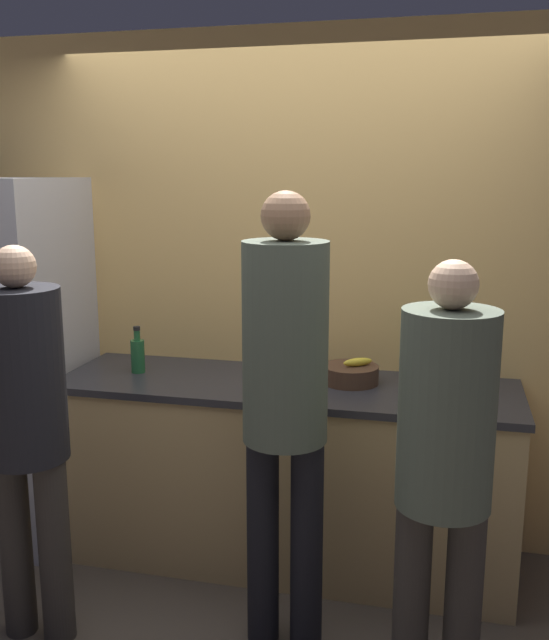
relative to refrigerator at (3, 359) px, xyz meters
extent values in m
plane|color=#4C4238|center=(1.51, -0.35, -0.94)|extent=(14.00, 14.00, 0.00)
cube|color=#E0B266|center=(1.51, 0.38, 0.36)|extent=(5.20, 0.06, 2.60)
cube|color=tan|center=(1.51, 0.04, -0.50)|extent=(2.17, 0.68, 0.88)
cube|color=#28282D|center=(1.51, 0.04, -0.04)|extent=(2.20, 0.71, 0.03)
cube|color=#B7B7BC|center=(0.00, 0.00, 0.00)|extent=(0.75, 0.72, 1.87)
cylinder|color=#38332D|center=(0.57, -0.82, -0.54)|extent=(0.13, 0.13, 0.78)
cylinder|color=#38332D|center=(0.75, -0.82, -0.54)|extent=(0.13, 0.13, 0.78)
cylinder|color=black|center=(0.66, -0.82, 0.19)|extent=(0.33, 0.33, 0.69)
sphere|color=#DBAD89|center=(0.66, -0.82, 0.62)|extent=(0.16, 0.16, 0.16)
cylinder|color=black|center=(1.57, -0.62, -0.50)|extent=(0.13, 0.13, 0.88)
cylinder|color=black|center=(1.75, -0.62, -0.50)|extent=(0.13, 0.13, 0.88)
cylinder|color=#515B4C|center=(1.66, -0.62, 0.33)|extent=(0.33, 0.33, 0.77)
sphere|color=#936B4C|center=(1.66, -0.62, 0.81)|extent=(0.18, 0.18, 0.18)
cylinder|color=#38332D|center=(2.18, -0.84, -0.55)|extent=(0.13, 0.13, 0.78)
cylinder|color=#38332D|center=(2.35, -0.84, -0.55)|extent=(0.13, 0.13, 0.78)
cylinder|color=#515B4C|center=(2.26, -0.84, 0.19)|extent=(0.32, 0.32, 0.68)
sphere|color=#DBAD89|center=(2.26, -0.84, 0.61)|extent=(0.16, 0.16, 0.16)
cylinder|color=#4C3323|center=(1.82, 0.09, 0.02)|extent=(0.27, 0.27, 0.08)
ellipsoid|color=yellow|center=(1.85, 0.09, 0.08)|extent=(0.15, 0.12, 0.04)
cylinder|color=silver|center=(1.53, 0.25, 0.03)|extent=(0.12, 0.12, 0.11)
cylinder|color=#99754C|center=(1.51, 0.25, 0.15)|extent=(0.01, 0.06, 0.25)
cylinder|color=#99754C|center=(1.54, 0.26, 0.15)|extent=(0.03, 0.05, 0.25)
cylinder|color=#99754C|center=(1.53, 0.24, 0.15)|extent=(0.05, 0.01, 0.25)
cylinder|color=#236033|center=(0.75, 0.02, 0.06)|extent=(0.07, 0.07, 0.16)
cylinder|color=#236033|center=(0.75, 0.02, 0.17)|extent=(0.03, 0.03, 0.05)
cylinder|color=black|center=(0.75, 0.02, 0.20)|extent=(0.03, 0.03, 0.02)
cylinder|color=#A33D33|center=(1.55, -0.20, 0.03)|extent=(0.09, 0.09, 0.10)
cylinder|color=beige|center=(2.16, 0.15, 0.03)|extent=(0.15, 0.15, 0.11)
sphere|color=#2D6B33|center=(2.16, 0.15, 0.16)|extent=(0.18, 0.18, 0.18)
camera|label=1|loc=(2.24, -3.17, 0.96)|focal=40.00mm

